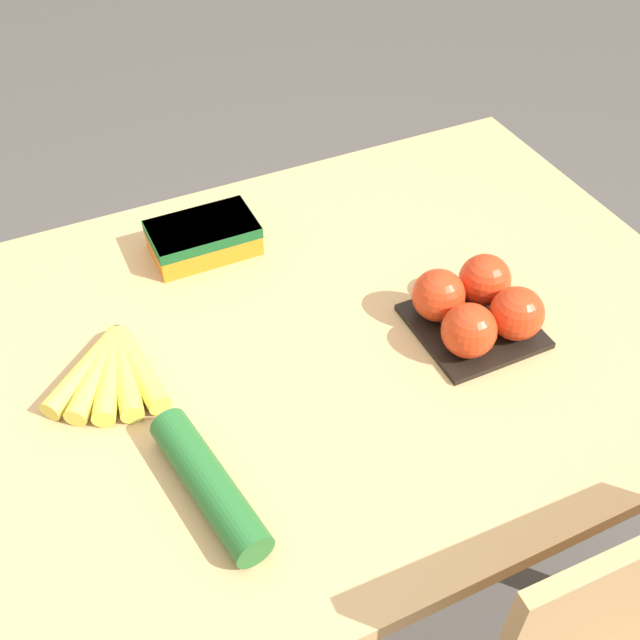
# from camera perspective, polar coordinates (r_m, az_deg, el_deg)

# --- Properties ---
(ground_plane) EXTENTS (12.00, 12.00, 0.00)m
(ground_plane) POSITION_cam_1_polar(r_m,az_deg,el_deg) (1.79, 0.00, -18.52)
(ground_plane) COLOR #4C4742
(dining_table) EXTENTS (1.25, 0.89, 0.76)m
(dining_table) POSITION_cam_1_polar(r_m,az_deg,el_deg) (1.24, 0.00, -4.53)
(dining_table) COLOR tan
(dining_table) RESTS_ON ground_plane
(banana_bunch) EXTENTS (0.17, 0.18, 0.03)m
(banana_bunch) POSITION_cam_1_polar(r_m,az_deg,el_deg) (1.13, -15.59, -3.79)
(banana_bunch) COLOR brown
(banana_bunch) RESTS_ON dining_table
(tomato_pack) EXTENTS (0.18, 0.18, 0.09)m
(tomato_pack) POSITION_cam_1_polar(r_m,az_deg,el_deg) (1.16, 11.84, 0.97)
(tomato_pack) COLOR black
(tomato_pack) RESTS_ON dining_table
(carrot_bag) EXTENTS (0.18, 0.11, 0.06)m
(carrot_bag) POSITION_cam_1_polar(r_m,az_deg,el_deg) (1.31, -8.89, 6.38)
(carrot_bag) COLOR orange
(carrot_bag) RESTS_ON dining_table
(cucumber_near) EXTENTS (0.09, 0.24, 0.05)m
(cucumber_near) POSITION_cam_1_polar(r_m,az_deg,el_deg) (0.97, -8.47, -12.21)
(cucumber_near) COLOR #236028
(cucumber_near) RESTS_ON dining_table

